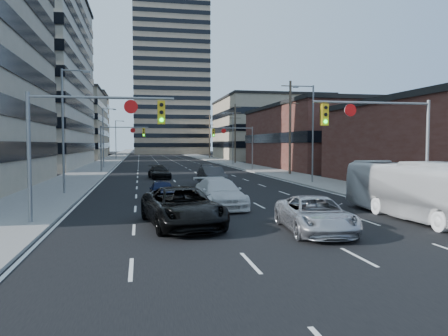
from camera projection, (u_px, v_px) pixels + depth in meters
ground at (306, 260)px, 13.77m from camera, size 400.00×400.00×0.00m
road_surface at (156, 155)px, 141.21m from camera, size 18.00×300.00×0.02m
sidewalk_left at (120, 155)px, 139.04m from camera, size 5.00×300.00×0.15m
sidewalk_right at (191, 155)px, 143.39m from camera, size 5.00×300.00×0.15m
office_left_far at (61, 126)px, 106.82m from camera, size 20.00×30.00×16.00m
storefront_right_mid at (332, 138)px, 67.07m from camera, size 20.00×30.00×9.00m
office_right_far at (268, 130)px, 104.38m from camera, size 22.00×28.00×14.00m
apartment_tower at (170, 75)px, 160.34m from camera, size 26.00×26.00×58.00m
bg_block_left at (70, 125)px, 145.17m from camera, size 24.00×24.00×20.00m
bg_block_right at (252, 137)px, 146.93m from camera, size 22.00×22.00×12.00m
signal_near_left at (88, 130)px, 19.96m from camera, size 6.59×0.33×6.00m
signal_near_right at (384, 131)px, 22.77m from camera, size 6.59×0.33×6.00m
signal_far_left at (119, 139)px, 56.19m from camera, size 6.09×0.33×6.00m
signal_far_right at (236, 139)px, 59.09m from camera, size 6.09×0.33×6.00m
utility_pole_block at (290, 126)px, 51.05m from camera, size 2.20×0.28×11.00m
utility_pole_midblock at (235, 132)px, 80.46m from camera, size 2.20×0.28×11.00m
utility_pole_distant at (210, 135)px, 109.87m from camera, size 2.20×0.28×11.00m
streetlight_left_near at (65, 125)px, 31.14m from camera, size 2.03×0.22×9.00m
streetlight_left_mid at (104, 135)px, 65.45m from camera, size 2.03×0.22×9.00m
streetlight_left_far at (117, 138)px, 99.76m from camera, size 2.03×0.22×9.00m
streetlight_right_near at (311, 129)px, 39.95m from camera, size 2.03×0.22×9.00m
streetlight_right_far at (232, 136)px, 74.26m from camera, size 2.03×0.22×9.00m
black_pickup at (182, 207)px, 19.36m from camera, size 3.73×6.61×1.74m
white_van at (219, 193)px, 25.09m from camera, size 2.72×5.83×1.65m
silver_suv at (315, 215)px, 18.08m from camera, size 2.93×5.53×1.48m
transit_bus at (420, 191)px, 20.89m from camera, size 2.67×10.25×2.84m
sedan_blue at (162, 190)px, 28.10m from camera, size 1.68×4.05×1.37m
sedan_grey_center at (212, 176)px, 38.19m from camera, size 2.10×5.11×1.65m
sedan_black_far at (159, 172)px, 45.71m from camera, size 2.49×4.92×1.37m
sedan_grey_right at (207, 170)px, 47.56m from camera, size 2.29×4.75×1.57m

